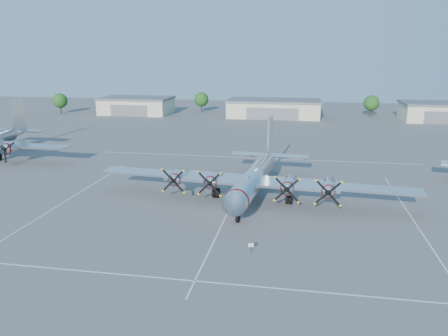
% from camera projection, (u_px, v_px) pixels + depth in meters
% --- Properties ---
extents(ground, '(260.00, 260.00, 0.00)m').
position_uv_depth(ground, '(234.00, 200.00, 58.56)').
color(ground, '#5A5A5C').
rests_on(ground, ground).
extents(parking_lines, '(60.00, 50.08, 0.01)m').
position_uv_depth(parking_lines, '(232.00, 204.00, 56.89)').
color(parking_lines, silver).
rests_on(parking_lines, ground).
extents(hangar_west, '(22.60, 14.60, 5.40)m').
position_uv_depth(hangar_west, '(137.00, 105.00, 143.56)').
color(hangar_west, '#B6AD91').
rests_on(hangar_west, ground).
extents(hangar_center, '(28.60, 14.60, 5.40)m').
position_uv_depth(hangar_center, '(274.00, 108.00, 135.99)').
color(hangar_center, '#B6AD91').
rests_on(hangar_center, ground).
extents(hangar_east, '(20.60, 14.60, 5.40)m').
position_uv_depth(hangar_east, '(438.00, 112.00, 127.91)').
color(hangar_east, '#B6AD91').
rests_on(hangar_east, ground).
extents(tree_far_west, '(4.80, 4.80, 6.64)m').
position_uv_depth(tree_far_west, '(60.00, 101.00, 143.61)').
color(tree_far_west, '#382619').
rests_on(tree_far_west, ground).
extents(tree_west, '(4.80, 4.80, 6.64)m').
position_uv_depth(tree_west, '(201.00, 99.00, 147.48)').
color(tree_west, '#382619').
rests_on(tree_west, ground).
extents(tree_east, '(4.80, 4.80, 6.64)m').
position_uv_depth(tree_east, '(371.00, 103.00, 136.32)').
color(tree_east, '#382619').
rests_on(tree_east, ground).
extents(main_bomber_b29, '(44.60, 32.51, 9.33)m').
position_uv_depth(main_bomber_b29, '(254.00, 196.00, 60.01)').
color(main_bomber_b29, white).
rests_on(main_bomber_b29, ground).
extents(info_placard, '(0.53, 0.13, 1.01)m').
position_uv_depth(info_placard, '(251.00, 246.00, 42.78)').
color(info_placard, black).
rests_on(info_placard, ground).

